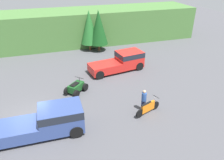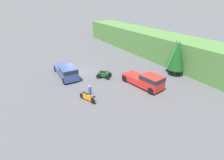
{
  "view_description": "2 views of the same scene",
  "coord_description": "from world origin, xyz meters",
  "px_view_note": "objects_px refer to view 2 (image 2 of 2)",
  "views": [
    {
      "loc": [
        1.76,
        -13.06,
        9.58
      ],
      "look_at": [
        6.56,
        2.33,
        0.95
      ],
      "focal_mm": 35.0,
      "sensor_mm": 36.0,
      "label": 1
    },
    {
      "loc": [
        23.13,
        -7.41,
        10.07
      ],
      "look_at": [
        6.56,
        2.33,
        0.95
      ],
      "focal_mm": 28.0,
      "sensor_mm": 36.0,
      "label": 2
    }
  ],
  "objects_px": {
    "quad_atv": "(104,74)",
    "rider_person": "(90,92)",
    "dirt_bike": "(87,97)",
    "pickup_truck_red": "(146,80)",
    "pickup_truck_second": "(67,71)"
  },
  "relations": [
    {
      "from": "pickup_truck_red",
      "to": "quad_atv",
      "type": "distance_m",
      "value": 5.98
    },
    {
      "from": "pickup_truck_red",
      "to": "rider_person",
      "type": "height_order",
      "value": "pickup_truck_red"
    },
    {
      "from": "pickup_truck_red",
      "to": "dirt_bike",
      "type": "relative_size",
      "value": 2.63
    },
    {
      "from": "quad_atv",
      "to": "rider_person",
      "type": "relative_size",
      "value": 1.27
    },
    {
      "from": "pickup_truck_red",
      "to": "rider_person",
      "type": "distance_m",
      "value": 7.1
    },
    {
      "from": "dirt_bike",
      "to": "rider_person",
      "type": "distance_m",
      "value": 0.64
    },
    {
      "from": "pickup_truck_second",
      "to": "rider_person",
      "type": "height_order",
      "value": "pickup_truck_second"
    },
    {
      "from": "dirt_bike",
      "to": "quad_atv",
      "type": "distance_m",
      "value": 6.26
    },
    {
      "from": "pickup_truck_second",
      "to": "rider_person",
      "type": "relative_size",
      "value": 3.48
    },
    {
      "from": "pickup_truck_second",
      "to": "dirt_bike",
      "type": "distance_m",
      "value": 7.04
    },
    {
      "from": "rider_person",
      "to": "pickup_truck_red",
      "type": "bearing_deg",
      "value": 51.74
    },
    {
      "from": "quad_atv",
      "to": "dirt_bike",
      "type": "bearing_deg",
      "value": -89.03
    },
    {
      "from": "pickup_truck_red",
      "to": "pickup_truck_second",
      "type": "relative_size",
      "value": 0.96
    },
    {
      "from": "pickup_truck_red",
      "to": "dirt_bike",
      "type": "xyz_separation_m",
      "value": [
        -0.65,
        -7.47,
        -0.49
      ]
    },
    {
      "from": "dirt_bike",
      "to": "quad_atv",
      "type": "height_order",
      "value": "quad_atv"
    }
  ]
}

